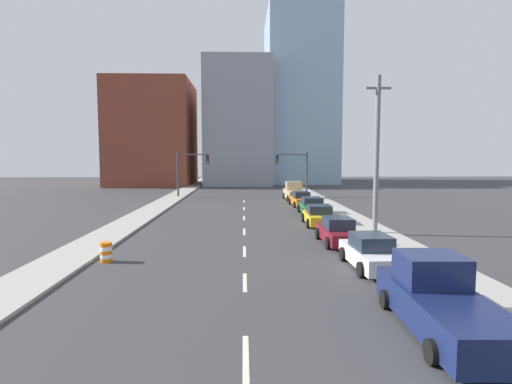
# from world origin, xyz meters

# --- Properties ---
(sidewalk_left) EXTENTS (2.65, 101.43, 0.14)m
(sidewalk_left) POSITION_xyz_m (-8.69, 50.71, 0.07)
(sidewalk_left) COLOR #9E9B93
(sidewalk_left) RESTS_ON ground
(sidewalk_right) EXTENTS (2.65, 101.43, 0.14)m
(sidewalk_right) POSITION_xyz_m (8.69, 50.71, 0.07)
(sidewalk_right) COLOR #9E9B93
(sidewalk_right) RESTS_ON ground
(lane_stripe_at_8m) EXTENTS (0.16, 2.40, 0.01)m
(lane_stripe_at_8m) POSITION_xyz_m (0.00, 7.99, 0.00)
(lane_stripe_at_8m) COLOR beige
(lane_stripe_at_8m) RESTS_ON ground
(lane_stripe_at_14m) EXTENTS (0.16, 2.40, 0.01)m
(lane_stripe_at_14m) POSITION_xyz_m (0.00, 14.05, 0.00)
(lane_stripe_at_14m) COLOR beige
(lane_stripe_at_14m) RESTS_ON ground
(lane_stripe_at_19m) EXTENTS (0.16, 2.40, 0.01)m
(lane_stripe_at_19m) POSITION_xyz_m (0.00, 19.32, 0.00)
(lane_stripe_at_19m) COLOR beige
(lane_stripe_at_19m) RESTS_ON ground
(lane_stripe_at_25m) EXTENTS (0.16, 2.40, 0.01)m
(lane_stripe_at_25m) POSITION_xyz_m (0.00, 24.98, 0.00)
(lane_stripe_at_25m) COLOR beige
(lane_stripe_at_25m) RESTS_ON ground
(lane_stripe_at_31m) EXTENTS (0.16, 2.40, 0.01)m
(lane_stripe_at_31m) POSITION_xyz_m (0.00, 30.98, 0.00)
(lane_stripe_at_31m) COLOR beige
(lane_stripe_at_31m) RESTS_ON ground
(lane_stripe_at_37m) EXTENTS (0.16, 2.40, 0.01)m
(lane_stripe_at_37m) POSITION_xyz_m (0.00, 37.13, 0.00)
(lane_stripe_at_37m) COLOR beige
(lane_stripe_at_37m) RESTS_ON ground
(lane_stripe_at_43m) EXTENTS (0.16, 2.40, 0.01)m
(lane_stripe_at_43m) POSITION_xyz_m (0.00, 43.39, 0.00)
(lane_stripe_at_43m) COLOR beige
(lane_stripe_at_43m) RESTS_ON ground
(building_brick_left) EXTENTS (14.00, 16.00, 18.31)m
(building_brick_left) POSITION_xyz_m (-16.31, 71.65, 9.16)
(building_brick_left) COLOR brown
(building_brick_left) RESTS_ON ground
(building_office_center) EXTENTS (12.00, 20.00, 22.27)m
(building_office_center) POSITION_xyz_m (-0.98, 75.65, 11.13)
(building_office_center) COLOR gray
(building_office_center) RESTS_ON ground
(building_glass_right) EXTENTS (13.00, 20.00, 33.21)m
(building_glass_right) POSITION_xyz_m (11.13, 79.65, 16.61)
(building_glass_right) COLOR #8CADC6
(building_glass_right) RESTS_ON ground
(traffic_signal_left) EXTENTS (4.03, 0.35, 5.75)m
(traffic_signal_left) POSITION_xyz_m (-7.07, 48.45, 3.72)
(traffic_signal_left) COLOR #38383D
(traffic_signal_left) RESTS_ON ground
(traffic_signal_right) EXTENTS (4.03, 0.35, 5.75)m
(traffic_signal_right) POSITION_xyz_m (6.77, 48.45, 3.72)
(traffic_signal_right) COLOR #38383D
(traffic_signal_right) RESTS_ON ground
(utility_pole_right_mid) EXTENTS (1.60, 0.32, 10.18)m
(utility_pole_right_mid) POSITION_xyz_m (8.50, 23.73, 5.21)
(utility_pole_right_mid) COLOR slate
(utility_pole_right_mid) RESTS_ON ground
(traffic_barrel) EXTENTS (0.56, 0.56, 0.95)m
(traffic_barrel) POSITION_xyz_m (-6.66, 17.38, 0.47)
(traffic_barrel) COLOR orange
(traffic_barrel) RESTS_ON ground
(pickup_truck_navy) EXTENTS (2.51, 5.87, 2.07)m
(pickup_truck_navy) POSITION_xyz_m (5.67, 9.44, 0.84)
(pickup_truck_navy) COLOR #141E47
(pickup_truck_navy) RESTS_ON ground
(sedan_white) EXTENTS (2.13, 4.42, 1.55)m
(sedan_white) POSITION_xyz_m (5.72, 15.91, 0.70)
(sedan_white) COLOR silver
(sedan_white) RESTS_ON ground
(sedan_maroon) EXTENTS (2.09, 4.41, 1.55)m
(sedan_maroon) POSITION_xyz_m (5.44, 21.07, 0.70)
(sedan_maroon) COLOR maroon
(sedan_maroon) RESTS_ON ground
(sedan_yellow) EXTENTS (2.24, 4.45, 1.47)m
(sedan_yellow) POSITION_xyz_m (5.56, 27.57, 0.67)
(sedan_yellow) COLOR gold
(sedan_yellow) RESTS_ON ground
(sedan_green) EXTENTS (2.20, 4.23, 1.48)m
(sedan_green) POSITION_xyz_m (6.03, 33.20, 0.68)
(sedan_green) COLOR #1E6033
(sedan_green) RESTS_ON ground
(sedan_orange) EXTENTS (2.22, 4.82, 1.50)m
(sedan_orange) POSITION_xyz_m (5.89, 39.10, 0.68)
(sedan_orange) COLOR orange
(sedan_orange) RESTS_ON ground
(pickup_truck_tan) EXTENTS (2.48, 5.59, 2.12)m
(pickup_truck_tan) POSITION_xyz_m (5.99, 45.14, 0.86)
(pickup_truck_tan) COLOR tan
(pickup_truck_tan) RESTS_ON ground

